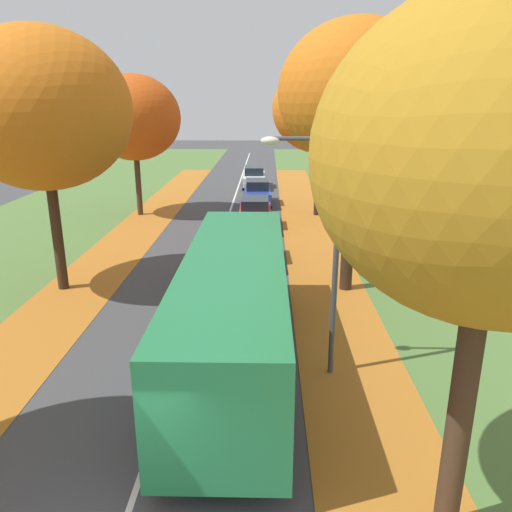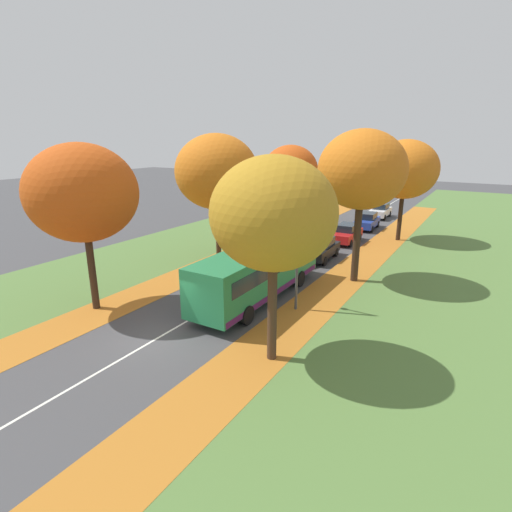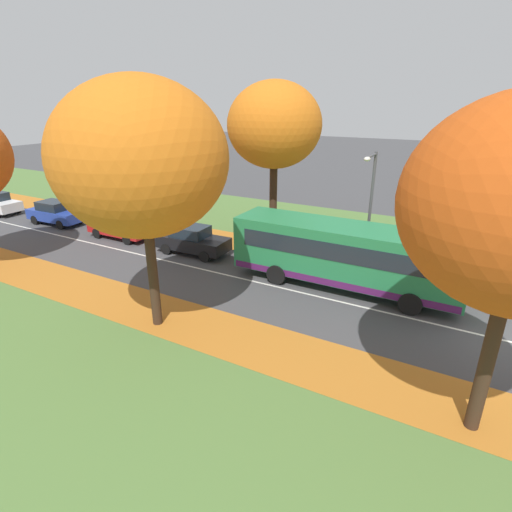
{
  "view_description": "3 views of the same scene",
  "coord_description": "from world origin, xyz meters",
  "px_view_note": "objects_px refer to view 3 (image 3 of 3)",
  "views": [
    {
      "loc": [
        2.35,
        -5.27,
        6.76
      ],
      "look_at": [
        1.98,
        10.26,
        1.83
      ],
      "focal_mm": 35.0,
      "sensor_mm": 36.0,
      "label": 1
    },
    {
      "loc": [
        12.25,
        -11.67,
        8.75
      ],
      "look_at": [
        0.4,
        8.05,
        1.92
      ],
      "focal_mm": 28.0,
      "sensor_mm": 36.0,
      "label": 2
    },
    {
      "loc": [
        -15.37,
        1.86,
        8.27
      ],
      "look_at": [
        0.06,
        10.38,
        1.33
      ],
      "focal_mm": 28.0,
      "sensor_mm": 36.0,
      "label": 3
    }
  ],
  "objects_px": {
    "bus": "(345,253)",
    "streetlamp_right": "(369,201)",
    "tree_left_near": "(141,159)",
    "tree_right_nearest": "(498,155)",
    "car_black_lead": "(192,240)",
    "car_red_following": "(120,225)",
    "car_blue_third_in_line": "(56,213)",
    "tree_right_mid": "(117,132)",
    "tree_right_near": "(274,126)"
  },
  "relations": [
    {
      "from": "bus",
      "to": "streetlamp_right",
      "type": "bearing_deg",
      "value": -9.8
    },
    {
      "from": "tree_left_near",
      "to": "tree_right_nearest",
      "type": "relative_size",
      "value": 1.11
    },
    {
      "from": "car_black_lead",
      "to": "car_red_following",
      "type": "relative_size",
      "value": 1.01
    },
    {
      "from": "car_blue_third_in_line",
      "to": "tree_right_mid",
      "type": "bearing_deg",
      "value": -39.61
    },
    {
      "from": "tree_right_mid",
      "to": "streetlamp_right",
      "type": "bearing_deg",
      "value": -95.19
    },
    {
      "from": "car_blue_third_in_line",
      "to": "car_red_following",
      "type": "bearing_deg",
      "value": -89.93
    },
    {
      "from": "tree_right_near",
      "to": "bus",
      "type": "relative_size",
      "value": 0.89
    },
    {
      "from": "streetlamp_right",
      "to": "car_blue_third_in_line",
      "type": "height_order",
      "value": "streetlamp_right"
    },
    {
      "from": "tree_left_near",
      "to": "car_black_lead",
      "type": "height_order",
      "value": "tree_left_near"
    },
    {
      "from": "tree_right_near",
      "to": "tree_right_nearest",
      "type": "bearing_deg",
      "value": -89.99
    },
    {
      "from": "tree_right_mid",
      "to": "car_black_lead",
      "type": "bearing_deg",
      "value": -112.29
    },
    {
      "from": "streetlamp_right",
      "to": "bus",
      "type": "distance_m",
      "value": 2.98
    },
    {
      "from": "tree_right_nearest",
      "to": "tree_right_near",
      "type": "distance_m",
      "value": 10.93
    },
    {
      "from": "car_black_lead",
      "to": "tree_right_near",
      "type": "bearing_deg",
      "value": -42.28
    },
    {
      "from": "tree_left_near",
      "to": "car_black_lead",
      "type": "bearing_deg",
      "value": 26.96
    },
    {
      "from": "tree_right_nearest",
      "to": "car_black_lead",
      "type": "height_order",
      "value": "tree_right_nearest"
    },
    {
      "from": "tree_right_near",
      "to": "tree_left_near",
      "type": "bearing_deg",
      "value": -178.93
    },
    {
      "from": "tree_left_near",
      "to": "car_blue_third_in_line",
      "type": "distance_m",
      "value": 17.88
    },
    {
      "from": "bus",
      "to": "car_blue_third_in_line",
      "type": "relative_size",
      "value": 2.44
    },
    {
      "from": "tree_left_near",
      "to": "car_red_following",
      "type": "xyz_separation_m",
      "value": [
        6.9,
        9.24,
        -5.57
      ]
    },
    {
      "from": "tree_right_mid",
      "to": "car_black_lead",
      "type": "distance_m",
      "value": 11.1
    },
    {
      "from": "tree_right_nearest",
      "to": "streetlamp_right",
      "type": "relative_size",
      "value": 1.37
    },
    {
      "from": "tree_left_near",
      "to": "tree_right_mid",
      "type": "height_order",
      "value": "tree_left_near"
    },
    {
      "from": "car_red_following",
      "to": "tree_right_nearest",
      "type": "bearing_deg",
      "value": -79.79
    },
    {
      "from": "tree_left_near",
      "to": "streetlamp_right",
      "type": "xyz_separation_m",
      "value": [
        8.9,
        -5.75,
        -2.64
      ]
    },
    {
      "from": "tree_right_mid",
      "to": "streetlamp_right",
      "type": "relative_size",
      "value": 1.44
    },
    {
      "from": "streetlamp_right",
      "to": "car_blue_third_in_line",
      "type": "bearing_deg",
      "value": 95.38
    },
    {
      "from": "tree_left_near",
      "to": "car_blue_third_in_line",
      "type": "xyz_separation_m",
      "value": [
        6.89,
        15.52,
        -5.57
      ]
    },
    {
      "from": "car_red_following",
      "to": "tree_right_mid",
      "type": "bearing_deg",
      "value": 41.67
    },
    {
      "from": "tree_right_nearest",
      "to": "tree_right_near",
      "type": "height_order",
      "value": "tree_right_near"
    },
    {
      "from": "tree_left_near",
      "to": "tree_right_nearest",
      "type": "distance_m",
      "value": 14.99
    },
    {
      "from": "streetlamp_right",
      "to": "car_black_lead",
      "type": "relative_size",
      "value": 1.41
    },
    {
      "from": "tree_left_near",
      "to": "car_red_following",
      "type": "bearing_deg",
      "value": 53.25
    },
    {
      "from": "bus",
      "to": "car_blue_third_in_line",
      "type": "xyz_separation_m",
      "value": [
        0.14,
        20.9,
        -0.89
      ]
    },
    {
      "from": "bus",
      "to": "car_black_lead",
      "type": "distance_m",
      "value": 8.91
    },
    {
      "from": "tree_left_near",
      "to": "car_red_following",
      "type": "distance_m",
      "value": 12.81
    },
    {
      "from": "tree_right_mid",
      "to": "car_black_lead",
      "type": "relative_size",
      "value": 2.03
    },
    {
      "from": "bus",
      "to": "car_red_following",
      "type": "relative_size",
      "value": 2.47
    },
    {
      "from": "streetlamp_right",
      "to": "car_red_following",
      "type": "distance_m",
      "value": 15.4
    },
    {
      "from": "tree_right_nearest",
      "to": "car_black_lead",
      "type": "xyz_separation_m",
      "value": [
        -3.63,
        14.19,
        -5.21
      ]
    },
    {
      "from": "car_black_lead",
      "to": "car_blue_third_in_line",
      "type": "xyz_separation_m",
      "value": [
        0.03,
        12.03,
        0.0
      ]
    },
    {
      "from": "tree_right_nearest",
      "to": "bus",
      "type": "distance_m",
      "value": 7.81
    },
    {
      "from": "car_red_following",
      "to": "car_blue_third_in_line",
      "type": "height_order",
      "value": "same"
    },
    {
      "from": "tree_right_nearest",
      "to": "car_red_following",
      "type": "distance_m",
      "value": 20.92
    },
    {
      "from": "tree_right_nearest",
      "to": "car_blue_third_in_line",
      "type": "bearing_deg",
      "value": 97.81
    },
    {
      "from": "tree_right_near",
      "to": "bus",
      "type": "xyz_separation_m",
      "value": [
        -3.74,
        -5.57,
        -5.2
      ]
    },
    {
      "from": "tree_left_near",
      "to": "streetlamp_right",
      "type": "relative_size",
      "value": 1.51
    },
    {
      "from": "tree_right_near",
      "to": "car_red_following",
      "type": "height_order",
      "value": "tree_right_near"
    },
    {
      "from": "tree_right_mid",
      "to": "car_red_following",
      "type": "height_order",
      "value": "tree_right_mid"
    },
    {
      "from": "tree_right_nearest",
      "to": "car_blue_third_in_line",
      "type": "xyz_separation_m",
      "value": [
        -3.6,
        26.22,
        -5.21
      ]
    }
  ]
}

